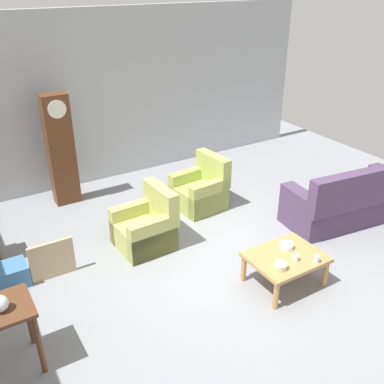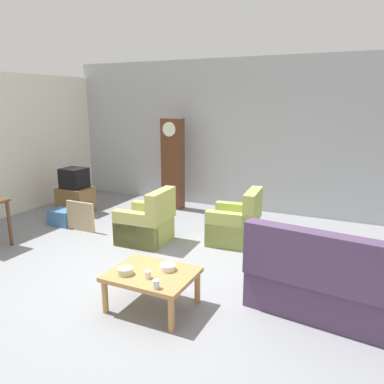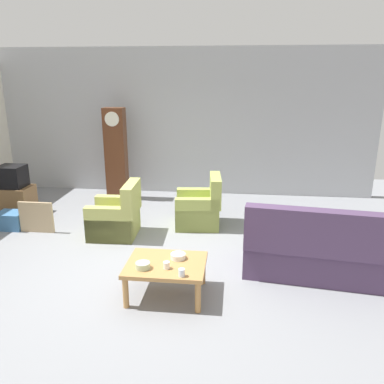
{
  "view_description": "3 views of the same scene",
  "coord_description": "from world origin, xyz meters",
  "px_view_note": "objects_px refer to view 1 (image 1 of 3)",
  "views": [
    {
      "loc": [
        -3.11,
        -4.26,
        3.74
      ],
      "look_at": [
        -0.04,
        0.77,
        0.76
      ],
      "focal_mm": 40.96,
      "sensor_mm": 36.0,
      "label": 1
    },
    {
      "loc": [
        2.51,
        -4.29,
        2.35
      ],
      "look_at": [
        0.05,
        0.87,
        0.96
      ],
      "focal_mm": 35.61,
      "sensor_mm": 36.0,
      "label": 2
    },
    {
      "loc": [
        1.18,
        -5.09,
        2.64
      ],
      "look_at": [
        0.52,
        0.67,
        0.87
      ],
      "focal_mm": 36.44,
      "sensor_mm": 36.0,
      "label": 3
    }
  ],
  "objects_px": {
    "coffee_table_wood": "(286,260)",
    "couch_floral": "(349,201)",
    "armchair_olive_near": "(146,228)",
    "bowl_shallow_green": "(280,266)",
    "cup_white_porcelain": "(296,258)",
    "storage_box_blue": "(10,275)",
    "armchair_olive_far": "(201,191)",
    "glass_dome_cloche": "(0,304)",
    "cup_blue_rimmed": "(317,259)",
    "bowl_white_stacked": "(287,246)",
    "grandfather_clock": "(61,150)",
    "framed_picture_leaning": "(52,260)"
  },
  "relations": [
    {
      "from": "framed_picture_leaning",
      "to": "bowl_shallow_green",
      "type": "relative_size",
      "value": 3.42
    },
    {
      "from": "grandfather_clock",
      "to": "framed_picture_leaning",
      "type": "height_order",
      "value": "grandfather_clock"
    },
    {
      "from": "couch_floral",
      "to": "armchair_olive_far",
      "type": "distance_m",
      "value": 2.48
    },
    {
      "from": "armchair_olive_far",
      "to": "grandfather_clock",
      "type": "bearing_deg",
      "value": 143.89
    },
    {
      "from": "glass_dome_cloche",
      "to": "cup_blue_rimmed",
      "type": "distance_m",
      "value": 3.69
    },
    {
      "from": "glass_dome_cloche",
      "to": "cup_blue_rimmed",
      "type": "xyz_separation_m",
      "value": [
        3.6,
        -0.68,
        -0.4
      ]
    },
    {
      "from": "cup_white_porcelain",
      "to": "cup_blue_rimmed",
      "type": "bearing_deg",
      "value": -38.71
    },
    {
      "from": "armchair_olive_far",
      "to": "bowl_shallow_green",
      "type": "xyz_separation_m",
      "value": [
        -0.44,
        -2.54,
        0.17
      ]
    },
    {
      "from": "couch_floral",
      "to": "framed_picture_leaning",
      "type": "height_order",
      "value": "couch_floral"
    },
    {
      "from": "couch_floral",
      "to": "cup_white_porcelain",
      "type": "xyz_separation_m",
      "value": [
        -1.99,
        -0.84,
        0.12
      ]
    },
    {
      "from": "armchair_olive_near",
      "to": "cup_blue_rimmed",
      "type": "xyz_separation_m",
      "value": [
        1.4,
        -2.06,
        0.18
      ]
    },
    {
      "from": "coffee_table_wood",
      "to": "cup_blue_rimmed",
      "type": "relative_size",
      "value": 10.38
    },
    {
      "from": "framed_picture_leaning",
      "to": "storage_box_blue",
      "type": "distance_m",
      "value": 0.57
    },
    {
      "from": "armchair_olive_near",
      "to": "storage_box_blue",
      "type": "xyz_separation_m",
      "value": [
        -1.96,
        0.09,
        -0.16
      ]
    },
    {
      "from": "framed_picture_leaning",
      "to": "cup_blue_rimmed",
      "type": "height_order",
      "value": "framed_picture_leaning"
    },
    {
      "from": "armchair_olive_far",
      "to": "couch_floral",
      "type": "bearing_deg",
      "value": -42.51
    },
    {
      "from": "storage_box_blue",
      "to": "bowl_white_stacked",
      "type": "bearing_deg",
      "value": -27.82
    },
    {
      "from": "armchair_olive_far",
      "to": "cup_blue_rimmed",
      "type": "xyz_separation_m",
      "value": [
        0.04,
        -2.68,
        0.18
      ]
    },
    {
      "from": "glass_dome_cloche",
      "to": "coffee_table_wood",
      "type": "bearing_deg",
      "value": -6.5
    },
    {
      "from": "couch_floral",
      "to": "storage_box_blue",
      "type": "xyz_separation_m",
      "value": [
        -5.15,
        1.15,
        -0.21
      ]
    },
    {
      "from": "bowl_white_stacked",
      "to": "bowl_shallow_green",
      "type": "distance_m",
      "value": 0.48
    },
    {
      "from": "cup_blue_rimmed",
      "to": "couch_floral",
      "type": "bearing_deg",
      "value": 29.22
    },
    {
      "from": "couch_floral",
      "to": "bowl_white_stacked",
      "type": "distance_m",
      "value": 1.98
    },
    {
      "from": "grandfather_clock",
      "to": "cup_white_porcelain",
      "type": "height_order",
      "value": "grandfather_clock"
    },
    {
      "from": "coffee_table_wood",
      "to": "framed_picture_leaning",
      "type": "height_order",
      "value": "framed_picture_leaning"
    },
    {
      "from": "storage_box_blue",
      "to": "framed_picture_leaning",
      "type": "bearing_deg",
      "value": -12.21
    },
    {
      "from": "grandfather_clock",
      "to": "bowl_white_stacked",
      "type": "height_order",
      "value": "grandfather_clock"
    },
    {
      "from": "armchair_olive_far",
      "to": "glass_dome_cloche",
      "type": "height_order",
      "value": "glass_dome_cloche"
    },
    {
      "from": "coffee_table_wood",
      "to": "storage_box_blue",
      "type": "height_order",
      "value": "coffee_table_wood"
    },
    {
      "from": "storage_box_blue",
      "to": "glass_dome_cloche",
      "type": "height_order",
      "value": "glass_dome_cloche"
    },
    {
      "from": "armchair_olive_near",
      "to": "coffee_table_wood",
      "type": "relative_size",
      "value": 0.96
    },
    {
      "from": "coffee_table_wood",
      "to": "cup_white_porcelain",
      "type": "height_order",
      "value": "cup_white_porcelain"
    },
    {
      "from": "coffee_table_wood",
      "to": "couch_floral",
      "type": "bearing_deg",
      "value": 19.07
    },
    {
      "from": "couch_floral",
      "to": "grandfather_clock",
      "type": "distance_m",
      "value": 4.93
    },
    {
      "from": "cup_white_porcelain",
      "to": "storage_box_blue",
      "type": "bearing_deg",
      "value": 147.78
    },
    {
      "from": "storage_box_blue",
      "to": "glass_dome_cloche",
      "type": "xyz_separation_m",
      "value": [
        -0.25,
        -1.47,
        0.73
      ]
    },
    {
      "from": "framed_picture_leaning",
      "to": "bowl_white_stacked",
      "type": "distance_m",
      "value": 3.15
    },
    {
      "from": "armchair_olive_near",
      "to": "bowl_shallow_green",
      "type": "xyz_separation_m",
      "value": [
        0.92,
        -1.92,
        0.17
      ]
    },
    {
      "from": "couch_floral",
      "to": "cup_blue_rimmed",
      "type": "relative_size",
      "value": 23.69
    },
    {
      "from": "cup_white_porcelain",
      "to": "bowl_shallow_green",
      "type": "bearing_deg",
      "value": -174.36
    },
    {
      "from": "couch_floral",
      "to": "cup_blue_rimmed",
      "type": "distance_m",
      "value": 2.05
    },
    {
      "from": "bowl_white_stacked",
      "to": "armchair_olive_near",
      "type": "bearing_deg",
      "value": 128.54
    },
    {
      "from": "armchair_olive_far",
      "to": "framed_picture_leaning",
      "type": "relative_size",
      "value": 1.53
    },
    {
      "from": "bowl_shallow_green",
      "to": "glass_dome_cloche",
      "type": "bearing_deg",
      "value": 170.02
    },
    {
      "from": "glass_dome_cloche",
      "to": "bowl_shallow_green",
      "type": "relative_size",
      "value": 0.97
    },
    {
      "from": "framed_picture_leaning",
      "to": "storage_box_blue",
      "type": "xyz_separation_m",
      "value": [
        -0.54,
        0.12,
        -0.12
      ]
    },
    {
      "from": "bowl_white_stacked",
      "to": "armchair_olive_far",
      "type": "bearing_deg",
      "value": 88.34
    },
    {
      "from": "armchair_olive_far",
      "to": "storage_box_blue",
      "type": "relative_size",
      "value": 2.0
    },
    {
      "from": "framed_picture_leaning",
      "to": "storage_box_blue",
      "type": "height_order",
      "value": "framed_picture_leaning"
    },
    {
      "from": "armchair_olive_far",
      "to": "cup_white_porcelain",
      "type": "relative_size",
      "value": 10.8
    }
  ]
}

